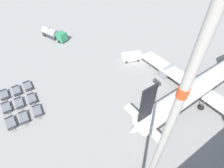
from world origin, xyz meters
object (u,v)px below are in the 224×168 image
object	(u,v)px
fuel_tanker_primary	(53,34)
baggage_dolly_row_mid_b_col_c	(37,111)
airplane	(202,85)
apron_light_mast	(160,149)
service_van	(131,57)
baggage_dolly_row_mid_b_col_b	(32,99)
baggage_dolly_row_near_col_c	(11,123)
baggage_dolly_row_near_col_a	(4,95)
baggage_dolly_row_mid_b_col_a	(28,86)
baggage_dolly_row_mid_a_col_b	(19,103)
baggage_dolly_row_near_col_b	(6,108)
baggage_dolly_row_mid_a_col_c	(24,118)
baggage_dolly_row_mid_a_col_a	(17,91)

from	to	relation	value
fuel_tanker_primary	baggage_dolly_row_mid_b_col_c	bearing A→B (deg)	-26.59
airplane	apron_light_mast	size ratio (longest dim) A/B	1.44
service_van	fuel_tanker_primary	bearing A→B (deg)	-151.46
baggage_dolly_row_mid_b_col_b	baggage_dolly_row_near_col_c	bearing A→B (deg)	-52.02
baggage_dolly_row_near_col_a	baggage_dolly_row_mid_b_col_a	size ratio (longest dim) A/B	1.00
baggage_dolly_row_near_col_a	baggage_dolly_row_near_col_c	size ratio (longest dim) A/B	1.00
baggage_dolly_row_mid_a_col_b	baggage_dolly_row_mid_b_col_a	xyz separation A→B (m)	(-4.04, 2.78, 0.00)
baggage_dolly_row_mid_b_col_c	fuel_tanker_primary	bearing A→B (deg)	153.41
baggage_dolly_row_near_col_c	baggage_dolly_row_mid_b_col_c	size ratio (longest dim) A/B	0.99
apron_light_mast	baggage_dolly_row_mid_a_col_b	bearing A→B (deg)	-161.93
airplane	baggage_dolly_row_near_col_a	size ratio (longest dim) A/B	11.06
baggage_dolly_row_near_col_b	apron_light_mast	world-z (taller)	apron_light_mast
baggage_dolly_row_mid_a_col_b	apron_light_mast	size ratio (longest dim) A/B	0.13
apron_light_mast	service_van	bearing A→B (deg)	142.68
baggage_dolly_row_near_col_c	baggage_dolly_row_mid_a_col_c	world-z (taller)	same
fuel_tanker_primary	service_van	bearing A→B (deg)	28.54
baggage_dolly_row_mid_b_col_a	baggage_dolly_row_mid_b_col_c	world-z (taller)	same
apron_light_mast	baggage_dolly_row_mid_b_col_a	bearing A→B (deg)	-169.14
baggage_dolly_row_near_col_c	baggage_dolly_row_mid_a_col_b	distance (m)	4.73
baggage_dolly_row_near_col_a	service_van	bearing A→B (deg)	80.97
baggage_dolly_row_mid_b_col_a	service_van	bearing A→B (deg)	79.56
service_van	baggage_dolly_row_mid_b_col_b	size ratio (longest dim) A/B	1.50
airplane	baggage_dolly_row_near_col_c	distance (m)	37.57
fuel_tanker_primary	baggage_dolly_row_mid_a_col_c	world-z (taller)	fuel_tanker_primary
baggage_dolly_row_mid_a_col_b	baggage_dolly_row_mid_a_col_a	bearing A→B (deg)	174.50
baggage_dolly_row_mid_a_col_c	baggage_dolly_row_near_col_b	bearing A→B (deg)	-153.16
baggage_dolly_row_mid_a_col_b	baggage_dolly_row_mid_b_col_b	xyz separation A→B (m)	(0.25, 2.48, 0.00)
baggage_dolly_row_mid_a_col_b	baggage_dolly_row_mid_a_col_c	size ratio (longest dim) A/B	1.00
baggage_dolly_row_mid_a_col_a	baggage_dolly_row_mid_b_col_a	distance (m)	2.41
baggage_dolly_row_near_col_b	baggage_dolly_row_mid_a_col_a	size ratio (longest dim) A/B	1.00
baggage_dolly_row_mid_b_col_b	airplane	bearing A→B (deg)	58.39
baggage_dolly_row_near_col_c	baggage_dolly_row_mid_b_col_c	bearing A→B (deg)	90.23
baggage_dolly_row_mid_b_col_a	baggage_dolly_row_mid_a_col_a	bearing A→B (deg)	-87.67
baggage_dolly_row_near_col_b	baggage_dolly_row_mid_b_col_a	size ratio (longest dim) A/B	1.00
baggage_dolly_row_mid_a_col_b	baggage_dolly_row_mid_b_col_b	distance (m)	2.49
baggage_dolly_row_mid_a_col_c	baggage_dolly_row_mid_b_col_a	distance (m)	8.71
fuel_tanker_primary	baggage_dolly_row_mid_b_col_a	xyz separation A→B (m)	(18.51, -12.93, -0.88)
baggage_dolly_row_mid_a_col_a	baggage_dolly_row_mid_a_col_b	distance (m)	3.96
airplane	baggage_dolly_row_mid_a_col_a	bearing A→B (deg)	-125.24
airplane	baggage_dolly_row_near_col_c	size ratio (longest dim) A/B	11.08
baggage_dolly_row_near_col_c	baggage_dolly_row_mid_a_col_c	bearing A→B (deg)	87.71
fuel_tanker_primary	baggage_dolly_row_near_col_a	world-z (taller)	fuel_tanker_primary
baggage_dolly_row_mid_a_col_c	baggage_dolly_row_mid_b_col_c	distance (m)	2.56
service_van	apron_light_mast	xyz separation A→B (m)	(25.84, -19.70, 14.52)
baggage_dolly_row_near_col_b	baggage_dolly_row_mid_a_col_c	size ratio (longest dim) A/B	0.99
baggage_dolly_row_near_col_c	baggage_dolly_row_mid_a_col_a	bearing A→B (deg)	160.78
service_van	baggage_dolly_row_mid_b_col_a	bearing A→B (deg)	-100.44
baggage_dolly_row_near_col_a	baggage_dolly_row_mid_a_col_c	distance (m)	8.54
baggage_dolly_row_mid_b_col_c	service_van	bearing A→B (deg)	97.43
baggage_dolly_row_near_col_a	baggage_dolly_row_mid_b_col_c	world-z (taller)	same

